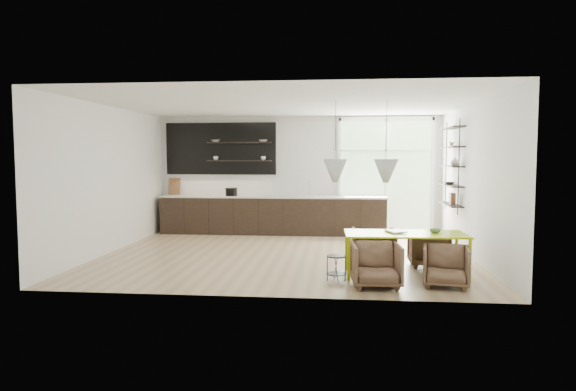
{
  "coord_description": "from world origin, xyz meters",
  "views": [
    {
      "loc": [
        1.01,
        -9.77,
        1.91
      ],
      "look_at": [
        -0.02,
        0.6,
        1.11
      ],
      "focal_mm": 32.0,
      "sensor_mm": 36.0,
      "label": 1
    }
  ],
  "objects_px": {
    "armchair_back_left": "(374,248)",
    "armchair_front_left": "(376,265)",
    "dining_table": "(405,236)",
    "wire_stool": "(336,265)",
    "armchair_back_right": "(429,249)",
    "armchair_front_right": "(446,266)"
  },
  "relations": [
    {
      "from": "armchair_back_left",
      "to": "armchair_front_left",
      "type": "xyz_separation_m",
      "value": [
        -0.05,
        -1.32,
        -0.02
      ]
    },
    {
      "from": "armchair_back_left",
      "to": "armchair_front_left",
      "type": "height_order",
      "value": "armchair_back_left"
    },
    {
      "from": "dining_table",
      "to": "wire_stool",
      "type": "distance_m",
      "value": 1.23
    },
    {
      "from": "dining_table",
      "to": "armchair_back_right",
      "type": "bearing_deg",
      "value": 55.42
    },
    {
      "from": "armchair_back_right",
      "to": "wire_stool",
      "type": "height_order",
      "value": "armchair_back_right"
    },
    {
      "from": "dining_table",
      "to": "armchair_back_right",
      "type": "relative_size",
      "value": 2.87
    },
    {
      "from": "armchair_back_left",
      "to": "armchair_front_left",
      "type": "relative_size",
      "value": 1.05
    },
    {
      "from": "armchair_back_left",
      "to": "armchair_back_right",
      "type": "relative_size",
      "value": 1.11
    },
    {
      "from": "armchair_front_left",
      "to": "dining_table",
      "type": "bearing_deg",
      "value": 51.22
    },
    {
      "from": "armchair_back_left",
      "to": "armchair_front_right",
      "type": "xyz_separation_m",
      "value": [
        0.97,
        -1.2,
        -0.04
      ]
    },
    {
      "from": "wire_stool",
      "to": "armchair_front_right",
      "type": "bearing_deg",
      "value": -6.44
    },
    {
      "from": "dining_table",
      "to": "armchair_front_right",
      "type": "distance_m",
      "value": 0.87
    },
    {
      "from": "dining_table",
      "to": "wire_stool",
      "type": "xyz_separation_m",
      "value": [
        -1.08,
        -0.43,
        -0.39
      ]
    },
    {
      "from": "armchair_front_right",
      "to": "armchair_front_left",
      "type": "bearing_deg",
      "value": -163.26
    },
    {
      "from": "armchair_front_right",
      "to": "wire_stool",
      "type": "relative_size",
      "value": 1.7
    },
    {
      "from": "armchair_front_left",
      "to": "armchair_back_left",
      "type": "bearing_deg",
      "value": 83.48
    },
    {
      "from": "armchair_back_right",
      "to": "armchair_front_right",
      "type": "distance_m",
      "value": 1.4
    },
    {
      "from": "dining_table",
      "to": "armchair_front_right",
      "type": "xyz_separation_m",
      "value": [
        0.52,
        -0.61,
        -0.34
      ]
    },
    {
      "from": "armchair_front_left",
      "to": "wire_stool",
      "type": "xyz_separation_m",
      "value": [
        -0.58,
        0.31,
        -0.07
      ]
    },
    {
      "from": "dining_table",
      "to": "armchair_back_left",
      "type": "distance_m",
      "value": 0.8
    },
    {
      "from": "armchair_back_right",
      "to": "wire_stool",
      "type": "bearing_deg",
      "value": 37.83
    },
    {
      "from": "dining_table",
      "to": "wire_stool",
      "type": "relative_size",
      "value": 4.93
    }
  ]
}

